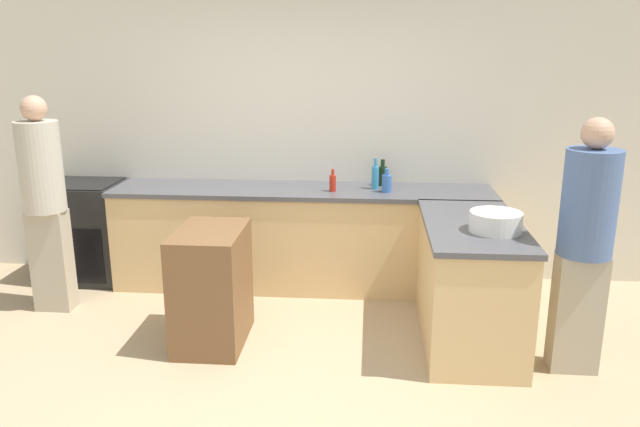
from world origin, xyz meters
TOP-DOWN VIEW (x-y plane):
  - ground_plane at (0.00, 0.00)m, footprint 14.00×14.00m
  - wall_back at (0.00, 2.10)m, footprint 8.00×0.06m
  - counter_back at (0.00, 1.75)m, footprint 3.39×0.68m
  - counter_peninsula at (1.35, 0.75)m, footprint 0.69×1.37m
  - range_oven at (-2.06, 1.77)m, footprint 0.73×0.61m
  - island_table at (-0.54, 0.57)m, footprint 0.48×0.71m
  - mixing_bowl at (1.46, 0.55)m, footprint 0.36×0.36m
  - water_bottle_blue at (0.75, 1.67)m, footprint 0.08×0.08m
  - dish_soap_bottle at (0.65, 1.79)m, footprint 0.06×0.06m
  - hot_sauce_bottle at (0.28, 1.66)m, footprint 0.06×0.06m
  - wine_bottle_dark at (0.71, 1.93)m, footprint 0.08×0.08m
  - person_by_range at (-2.01, 1.05)m, footprint 0.33×0.33m
  - person_at_peninsula at (2.00, 0.36)m, footprint 0.35×0.35m

SIDE VIEW (x-z plane):
  - ground_plane at x=0.00m, z-range 0.00..0.00m
  - island_table at x=-0.54m, z-range 0.00..0.87m
  - counter_back at x=0.00m, z-range 0.00..0.91m
  - counter_peninsula at x=1.35m, z-range 0.00..0.91m
  - range_oven at x=-2.06m, z-range 0.00..0.92m
  - person_at_peninsula at x=2.00m, z-range 0.07..1.79m
  - person_by_range at x=-2.01m, z-range 0.08..1.85m
  - mixing_bowl at x=1.46m, z-range 0.91..1.05m
  - hot_sauce_bottle at x=0.28m, z-range 0.89..1.09m
  - water_bottle_blue at x=0.75m, z-range 0.89..1.10m
  - wine_bottle_dark at x=0.71m, z-range 0.89..1.13m
  - dish_soap_bottle at x=0.65m, z-range 0.88..1.16m
  - wall_back at x=0.00m, z-range 0.00..2.70m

